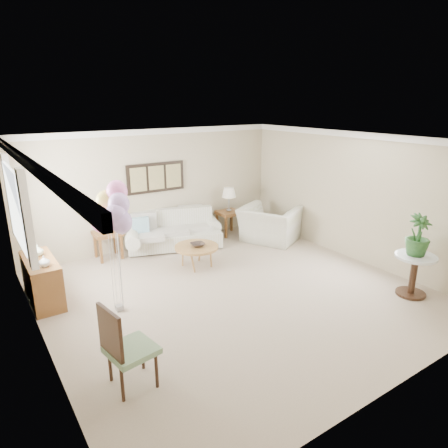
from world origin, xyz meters
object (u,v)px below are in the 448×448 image
at_px(armchair, 269,224).
at_px(accent_chair, 125,346).
at_px(coffee_table, 197,248).
at_px(balloon_cluster, 114,210).
at_px(sofa, 173,233).

xyz_separation_m(armchair, accent_chair, (-4.61, -2.95, 0.13)).
bearing_deg(coffee_table, armchair, 9.80).
bearing_deg(armchair, coffee_table, 73.56).
xyz_separation_m(accent_chair, balloon_cluster, (0.56, 1.72, 1.11)).
bearing_deg(balloon_cluster, sofa, 46.96).
bearing_deg(accent_chair, coffee_table, 46.71).
relative_size(accent_chair, balloon_cluster, 0.50).
bearing_deg(coffee_table, sofa, 84.34).
bearing_deg(armchair, sofa, 40.08).
height_order(accent_chair, balloon_cluster, balloon_cluster).
distance_m(coffee_table, armchair, 2.21).
bearing_deg(armchair, accent_chair, 96.41).
distance_m(sofa, balloon_cluster, 3.21).
xyz_separation_m(armchair, balloon_cluster, (-4.05, -1.23, 1.25)).
relative_size(sofa, coffee_table, 2.89).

